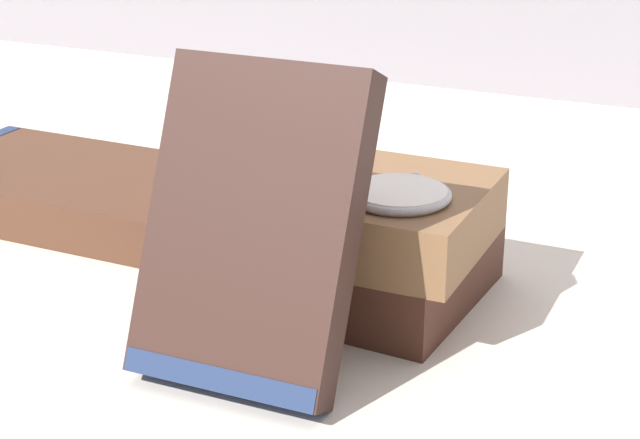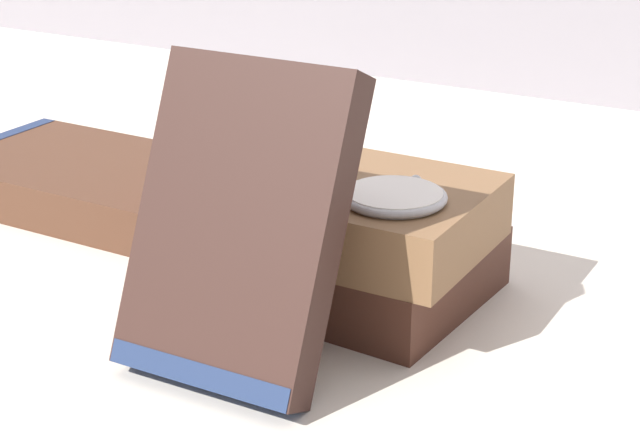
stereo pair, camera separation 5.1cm
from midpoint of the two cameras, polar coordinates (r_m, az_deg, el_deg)
name	(u,v)px [view 2 (the right image)]	position (r m, az deg, el deg)	size (l,w,h in m)	color
ground_plane	(272,279)	(0.66, -0.37, -3.26)	(3.00, 3.00, 0.00)	beige
book_flat_bottom	(325,255)	(0.65, 2.51, -1.96)	(0.19, 0.14, 0.04)	#422319
book_flat_top	(332,204)	(0.63, 3.00, 0.78)	(0.18, 0.12, 0.04)	brown
book_side_left	(94,182)	(0.79, -10.16, 1.93)	(0.23, 0.14, 0.03)	#4C2D1E
book_leaning_front	(237,234)	(0.53, -1.72, -0.82)	(0.11, 0.09, 0.16)	#331E19
pocket_watch	(394,196)	(0.58, 6.51, 1.19)	(0.06, 0.06, 0.01)	silver
reading_glasses	(382,207)	(0.78, 5.21, 0.66)	(0.11, 0.07, 0.00)	#ADADB2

